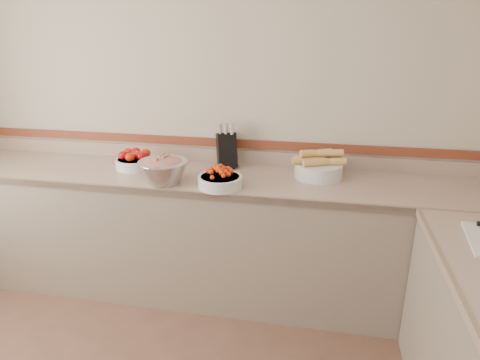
% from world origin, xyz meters
% --- Properties ---
extents(back_wall, '(4.00, 0.00, 4.00)m').
position_xyz_m(back_wall, '(0.00, 2.00, 1.30)').
color(back_wall, '#BBAE9A').
rests_on(back_wall, ground_plane).
extents(counter_back, '(4.00, 0.65, 1.08)m').
position_xyz_m(counter_back, '(0.00, 1.68, 0.45)').
color(counter_back, gray).
rests_on(counter_back, ground_plane).
extents(knife_block, '(0.19, 0.20, 0.32)m').
position_xyz_m(knife_block, '(0.15, 1.88, 1.03)').
color(knife_block, black).
rests_on(knife_block, counter_back).
extents(tomato_bowl, '(0.27, 0.27, 0.13)m').
position_xyz_m(tomato_bowl, '(-0.49, 1.73, 0.96)').
color(tomato_bowl, silver).
rests_on(tomato_bowl, counter_back).
extents(cherry_tomato_bowl, '(0.28, 0.28, 0.15)m').
position_xyz_m(cherry_tomato_bowl, '(0.20, 1.47, 0.95)').
color(cherry_tomato_bowl, silver).
rests_on(cherry_tomato_bowl, counter_back).
extents(corn_bowl, '(0.36, 0.32, 0.19)m').
position_xyz_m(corn_bowl, '(0.80, 1.78, 0.97)').
color(corn_bowl, silver).
rests_on(corn_bowl, counter_back).
extents(rhubarb_bowl, '(0.32, 0.32, 0.18)m').
position_xyz_m(rhubarb_bowl, '(-0.17, 1.47, 0.99)').
color(rhubarb_bowl, '#B2B2BA').
rests_on(rhubarb_bowl, counter_back).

